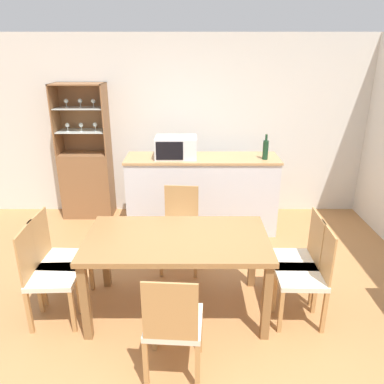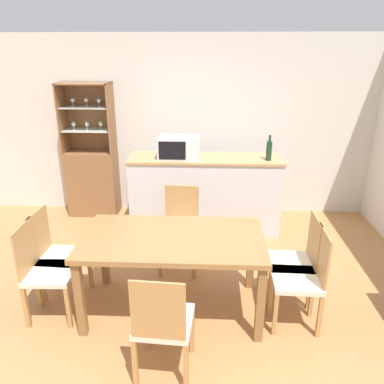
# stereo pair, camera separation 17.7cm
# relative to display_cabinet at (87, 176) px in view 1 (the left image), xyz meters

# --- Properties ---
(ground_plane) EXTENTS (18.00, 18.00, 0.00)m
(ground_plane) POSITION_rel_display_cabinet_xyz_m (1.49, -2.41, -0.60)
(ground_plane) COLOR #B27A47
(wall_back) EXTENTS (6.80, 0.06, 2.55)m
(wall_back) POSITION_rel_display_cabinet_xyz_m (1.49, 0.22, 0.67)
(wall_back) COLOR silver
(wall_back) RESTS_ON ground_plane
(kitchen_counter) EXTENTS (1.99, 0.57, 1.02)m
(kitchen_counter) POSITION_rel_display_cabinet_xyz_m (1.66, -0.48, -0.09)
(kitchen_counter) COLOR silver
(kitchen_counter) RESTS_ON ground_plane
(display_cabinet) EXTENTS (0.71, 0.39, 1.91)m
(display_cabinet) POSITION_rel_display_cabinet_xyz_m (0.00, 0.00, 0.00)
(display_cabinet) COLOR brown
(display_cabinet) RESTS_ON ground_plane
(dining_table) EXTENTS (1.63, 0.89, 0.77)m
(dining_table) POSITION_rel_display_cabinet_xyz_m (1.40, -2.21, 0.08)
(dining_table) COLOR olive
(dining_table) RESTS_ON ground_plane
(dining_chair_side_right_far) EXTENTS (0.42, 0.42, 0.92)m
(dining_chair_side_right_far) POSITION_rel_display_cabinet_xyz_m (2.54, -2.08, -0.14)
(dining_chair_side_right_far) COLOR beige
(dining_chair_side_right_far) RESTS_ON ground_plane
(dining_chair_head_far) EXTENTS (0.44, 0.44, 0.92)m
(dining_chair_head_far) POSITION_rel_display_cabinet_xyz_m (1.40, -1.44, -0.14)
(dining_chair_head_far) COLOR beige
(dining_chair_head_far) RESTS_ON ground_plane
(dining_chair_side_right_near) EXTENTS (0.42, 0.42, 0.92)m
(dining_chair_side_right_near) POSITION_rel_display_cabinet_xyz_m (2.54, -2.35, -0.14)
(dining_chair_side_right_near) COLOR beige
(dining_chair_side_right_near) RESTS_ON ground_plane
(dining_chair_head_near) EXTENTS (0.44, 0.44, 0.92)m
(dining_chair_head_near) POSITION_rel_display_cabinet_xyz_m (1.39, -2.98, -0.14)
(dining_chair_head_near) COLOR beige
(dining_chair_head_near) RESTS_ON ground_plane
(dining_chair_side_left_near) EXTENTS (0.43, 0.43, 0.92)m
(dining_chair_side_left_near) POSITION_rel_display_cabinet_xyz_m (0.26, -2.35, -0.14)
(dining_chair_side_left_near) COLOR beige
(dining_chair_side_left_near) RESTS_ON ground_plane
(dining_chair_side_left_far) EXTENTS (0.43, 0.43, 0.92)m
(dining_chair_side_left_far) POSITION_rel_display_cabinet_xyz_m (0.26, -2.08, -0.14)
(dining_chair_side_left_far) COLOR beige
(dining_chair_side_left_far) RESTS_ON ground_plane
(microwave) EXTENTS (0.52, 0.38, 0.27)m
(microwave) POSITION_rel_display_cabinet_xyz_m (1.33, -0.50, 0.56)
(microwave) COLOR silver
(microwave) RESTS_ON kitchen_counter
(wine_bottle) EXTENTS (0.07, 0.07, 0.32)m
(wine_bottle) POSITION_rel_display_cabinet_xyz_m (2.46, -0.59, 0.55)
(wine_bottle) COLOR #193D23
(wine_bottle) RESTS_ON kitchen_counter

